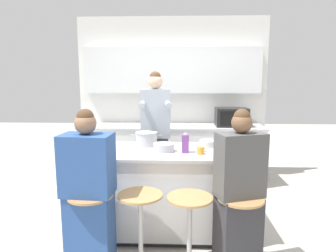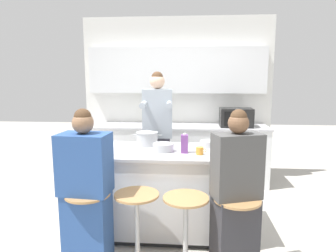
{
  "view_description": "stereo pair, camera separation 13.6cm",
  "coord_description": "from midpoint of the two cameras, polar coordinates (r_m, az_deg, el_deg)",
  "views": [
    {
      "loc": [
        0.12,
        -3.15,
        1.7
      ],
      "look_at": [
        0.0,
        0.08,
        1.18
      ],
      "focal_mm": 32.0,
      "sensor_mm": 36.0,
      "label": 1
    },
    {
      "loc": [
        0.26,
        -3.14,
        1.7
      ],
      "look_at": [
        0.0,
        0.08,
        1.18
      ],
      "focal_mm": 32.0,
      "sensor_mm": 36.0,
      "label": 2
    }
  ],
  "objects": [
    {
      "name": "bar_stool_leftmost",
      "position": [
        2.9,
        -15.73,
        -17.9
      ],
      "size": [
        0.4,
        0.4,
        0.69
      ],
      "color": "tan",
      "rests_on": "ground_plane"
    },
    {
      "name": "coffee_cup_near",
      "position": [
        3.07,
        4.99,
        -4.67
      ],
      "size": [
        0.11,
        0.08,
        0.08
      ],
      "color": "orange",
      "rests_on": "kitchen_island"
    },
    {
      "name": "bar_stool_center_left",
      "position": [
        2.83,
        -6.71,
        -18.34
      ],
      "size": [
        0.4,
        0.4,
        0.69
      ],
      "color": "tan",
      "rests_on": "ground_plane"
    },
    {
      "name": "microwave",
      "position": [
        4.83,
        11.22,
        1.68
      ],
      "size": [
        0.5,
        0.36,
        0.29
      ],
      "color": "black",
      "rests_on": "back_counter"
    },
    {
      "name": "fruit_bowl",
      "position": [
        3.43,
        6.46,
        -3.31
      ],
      "size": [
        0.19,
        0.19,
        0.07
      ],
      "color": "#B7BABC",
      "rests_on": "kitchen_island"
    },
    {
      "name": "wall_back",
      "position": [
        5.09,
        0.02,
        7.38
      ],
      "size": [
        3.16,
        0.22,
        2.7
      ],
      "color": "silver",
      "rests_on": "ground_plane"
    },
    {
      "name": "person_seated_near",
      "position": [
        2.72,
        11.9,
        -13.58
      ],
      "size": [
        0.45,
        0.36,
        1.45
      ],
      "rotation": [
        0.0,
        0.0,
        0.31
      ],
      "color": "#333338",
      "rests_on": "ground_plane"
    },
    {
      "name": "cooking_pot",
      "position": [
        3.45,
        -5.25,
        -2.45
      ],
      "size": [
        0.34,
        0.25,
        0.16
      ],
      "color": "#B7BABC",
      "rests_on": "kitchen_island"
    },
    {
      "name": "bar_stool_center_right",
      "position": [
        2.76,
        2.61,
        -19.01
      ],
      "size": [
        0.4,
        0.4,
        0.69
      ],
      "color": "tan",
      "rests_on": "ground_plane"
    },
    {
      "name": "person_wrapped_blanket",
      "position": [
        2.8,
        -16.26,
        -12.47
      ],
      "size": [
        0.45,
        0.32,
        1.44
      ],
      "rotation": [
        0.0,
        0.0,
        -0.07
      ],
      "color": "#2D5193",
      "rests_on": "ground_plane"
    },
    {
      "name": "potted_plant",
      "position": [
        4.84,
        -4.5,
        2.08
      ],
      "size": [
        0.21,
        0.21,
        0.29
      ],
      "color": "#A86042",
      "rests_on": "back_counter"
    },
    {
      "name": "banana_bunch",
      "position": [
        3.05,
        8.93,
        -5.09
      ],
      "size": [
        0.17,
        0.12,
        0.06
      ],
      "color": "yellow",
      "rests_on": "kitchen_island"
    },
    {
      "name": "bar_stool_rightmost",
      "position": [
        2.8,
        12.04,
        -18.77
      ],
      "size": [
        0.4,
        0.4,
        0.69
      ],
      "color": "tan",
      "rests_on": "ground_plane"
    },
    {
      "name": "juice_carton",
      "position": [
        3.11,
        2.05,
        -3.36
      ],
      "size": [
        0.07,
        0.07,
        0.21
      ],
      "color": "#7A428E",
      "rests_on": "kitchen_island"
    },
    {
      "name": "back_counter",
      "position": [
        4.93,
        -0.11,
        -5.27
      ],
      "size": [
        2.94,
        0.65,
        0.94
      ],
      "color": "silver",
      "rests_on": "ground_plane"
    },
    {
      "name": "person_cooking",
      "position": [
        3.92,
        -3.37,
        -2.75
      ],
      "size": [
        0.42,
        0.59,
        1.78
      ],
      "rotation": [
        0.0,
        0.0,
        0.07
      ],
      "color": "#383842",
      "rests_on": "ground_plane"
    },
    {
      "name": "kitchen_island",
      "position": [
        3.38,
        -1.24,
        -12.17
      ],
      "size": [
        1.63,
        0.83,
        0.93
      ],
      "color": "black",
      "rests_on": "ground_plane"
    },
    {
      "name": "mixing_bowl_steel",
      "position": [
        3.19,
        -2.04,
        -4.08
      ],
      "size": [
        0.22,
        0.22,
        0.08
      ],
      "color": "#B7BABC",
      "rests_on": "kitchen_island"
    },
    {
      "name": "ground_plane",
      "position": [
        3.58,
        -1.21,
        -19.18
      ],
      "size": [
        16.0,
        16.0,
        0.0
      ],
      "primitive_type": "plane",
      "color": "#B2ADA3"
    }
  ]
}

